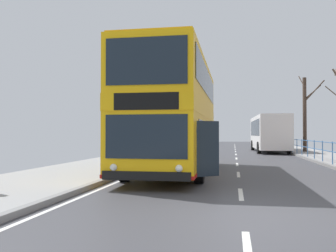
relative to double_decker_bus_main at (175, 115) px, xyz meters
name	(u,v)px	position (x,y,z in m)	size (l,w,h in m)	color
ground	(206,212)	(1.80, -7.51, -2.32)	(15.80, 140.00, 0.20)	#404046
double_decker_bus_main	(175,115)	(0.00, 0.00, 0.00)	(3.31, 10.42, 4.50)	#F4B20F
background_bus_far_lane	(269,133)	(5.43, 19.08, -0.64)	(2.80, 10.45, 3.14)	white
pedestrian_railing_far_kerb	(327,148)	(6.97, 4.83, -1.49)	(0.05, 22.00, 1.08)	#386BA8
bare_tree_far_01	(305,113)	(8.15, 17.03, 0.98)	(1.71, 2.04, 6.40)	#423328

